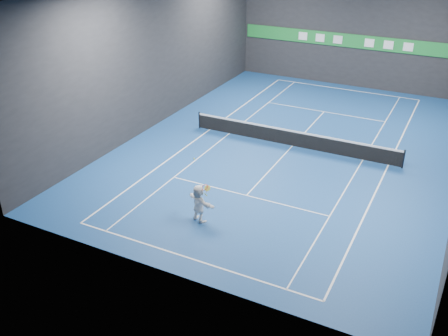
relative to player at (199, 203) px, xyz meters
The scene contains 18 objects.
ground 9.41m from the player, 84.16° to the left, with size 26.00×26.00×0.00m, color navy.
wall_back 22.64m from the player, 87.55° to the left, with size 18.00×0.10×9.00m, color #232326.
wall_front 5.25m from the player, 75.45° to the right, with size 18.00×0.10×9.00m, color #232326.
wall_left 12.84m from the player, 130.79° to the left, with size 0.10×26.00×9.00m, color #232326.
baseline_near 2.87m from the player, 69.60° to the right, with size 10.98×0.08×0.01m, color white.
baseline_far 21.25m from the player, 87.42° to the left, with size 10.98×0.08×0.01m, color white.
sideline_doubles_left 10.41m from the player, 115.94° to the left, with size 0.08×23.78×0.01m, color white.
sideline_doubles_right 11.37m from the player, 55.35° to the left, with size 0.08×23.78×0.01m, color white.
sideline_singles_left 9.88m from the player, 108.70° to the left, with size 0.06×23.78×0.01m, color white.
sideline_singles_right 10.65m from the player, 61.49° to the left, with size 0.06×23.78×0.01m, color white.
service_line_near 3.20m from the player, 71.93° to the left, with size 8.23×0.06×0.01m, color white.
service_line_far 15.78m from the player, 86.53° to the left, with size 8.23×0.06×0.01m, color white.
center_service_line 9.41m from the player, 84.16° to the left, with size 0.06×12.80×0.01m, color white.
player is the anchor object (origin of this frame).
tennis_ball 2.12m from the player, behind, with size 0.07×0.07×0.07m, color #DCF629.
tennis_net 9.38m from the player, 84.16° to the left, with size 12.50×0.10×1.07m.
sponsor_banner 22.43m from the player, 87.55° to the left, with size 17.64×0.11×1.00m.
tennis_racket 0.85m from the player, ahead, with size 0.51×0.32×0.60m.
Camera 1 is at (8.45, -25.44, 12.11)m, focal length 40.00 mm.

